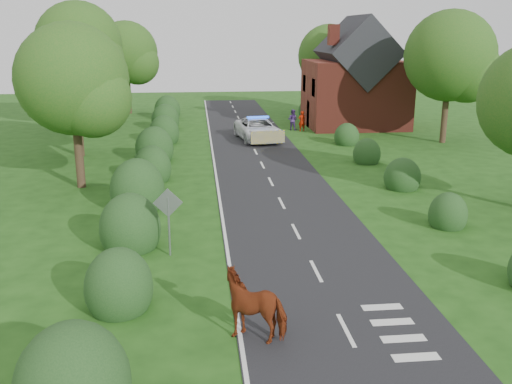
{
  "coord_description": "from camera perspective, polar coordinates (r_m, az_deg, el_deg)",
  "views": [
    {
      "loc": [
        -3.89,
        -17.6,
        7.88
      ],
      "look_at": [
        -1.48,
        5.54,
        1.3
      ],
      "focal_mm": 40.0,
      "sensor_mm": 36.0,
      "label": 1
    }
  ],
  "objects": [
    {
      "name": "hedgerow_right",
      "position": [
        31.53,
        13.66,
        1.9
      ],
      "size": [
        2.1,
        45.78,
        2.1
      ],
      "color": "#1C3E1A",
      "rests_on": "ground"
    },
    {
      "name": "cow",
      "position": [
        15.51,
        0.02,
        -11.54
      ],
      "size": [
        2.41,
        1.85,
        1.52
      ],
      "primitive_type": "imported",
      "rotation": [
        0.0,
        0.0,
        -1.95
      ],
      "color": "maroon",
      "rests_on": "ground"
    },
    {
      "name": "road_markings",
      "position": [
        31.61,
        -1.61,
        1.4
      ],
      "size": [
        4.96,
        70.0,
        0.01
      ],
      "color": "white",
      "rests_on": "road"
    },
    {
      "name": "tree_left_a",
      "position": [
        30.14,
        -17.42,
        10.25
      ],
      "size": [
        5.74,
        5.6,
        8.38
      ],
      "color": "#332316",
      "rests_on": "ground"
    },
    {
      "name": "tree_left_b",
      "position": [
        38.28,
        -17.34,
        10.85
      ],
      "size": [
        5.74,
        5.6,
        8.07
      ],
      "color": "#332316",
      "rests_on": "ground"
    },
    {
      "name": "police_van",
      "position": [
        42.77,
        0.19,
        6.29
      ],
      "size": [
        3.46,
        6.23,
        1.78
      ],
      "rotation": [
        0.0,
        0.0,
        0.13
      ],
      "color": "white",
      "rests_on": "ground"
    },
    {
      "name": "tree_right_c",
      "position": [
        57.05,
        7.59,
        13.11
      ],
      "size": [
        6.15,
        6.0,
        8.58
      ],
      "color": "#332316",
      "rests_on": "ground"
    },
    {
      "name": "road_sign",
      "position": [
        20.6,
        -8.76,
        -2.0
      ],
      "size": [
        1.06,
        0.08,
        2.53
      ],
      "color": "gray",
      "rests_on": "ground"
    },
    {
      "name": "hedgerow_left",
      "position": [
        30.27,
        -10.76,
        1.88
      ],
      "size": [
        2.75,
        50.41,
        3.0
      ],
      "color": "#1C3E1A",
      "rests_on": "ground"
    },
    {
      "name": "tree_left_c",
      "position": [
        48.26,
        -16.94,
        13.54
      ],
      "size": [
        6.97,
        6.8,
        10.22
      ],
      "color": "#332316",
      "rests_on": "ground"
    },
    {
      "name": "road",
      "position": [
        33.76,
        0.83,
        2.31
      ],
      "size": [
        6.0,
        70.0,
        0.02
      ],
      "primitive_type": "cube",
      "color": "black",
      "rests_on": "ground"
    },
    {
      "name": "pedestrian_purple",
      "position": [
        47.28,
        3.68,
        7.22
      ],
      "size": [
        1.04,
        0.97,
        1.7
      ],
      "primitive_type": "imported",
      "rotation": [
        0.0,
        0.0,
        2.63
      ],
      "color": "#472B6C",
      "rests_on": "ground"
    },
    {
      "name": "pedestrian_red",
      "position": [
        46.82,
        4.61,
        7.08
      ],
      "size": [
        0.67,
        0.5,
        1.65
      ],
      "primitive_type": "imported",
      "rotation": [
        0.0,
        0.0,
        3.34
      ],
      "color": "#9E1704",
      "rests_on": "ground"
    },
    {
      "name": "tree_right_b",
      "position": [
        43.47,
        19.24,
        12.38
      ],
      "size": [
        6.56,
        6.4,
        9.4
      ],
      "color": "#332316",
      "rests_on": "ground"
    },
    {
      "name": "tree_left_d",
      "position": [
        57.84,
        -12.58,
        13.21
      ],
      "size": [
        6.15,
        6.0,
        8.89
      ],
      "color": "#332316",
      "rests_on": "ground"
    },
    {
      "name": "house",
      "position": [
        49.61,
        9.9,
        10.84
      ],
      "size": [
        8.0,
        7.4,
        9.17
      ],
      "color": "maroon",
      "rests_on": "ground"
    },
    {
      "name": "ground",
      "position": [
        19.68,
        6.02,
        -7.91
      ],
      "size": [
        120.0,
        120.0,
        0.0
      ],
      "primitive_type": "plane",
      "color": "#1D4713"
    }
  ]
}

